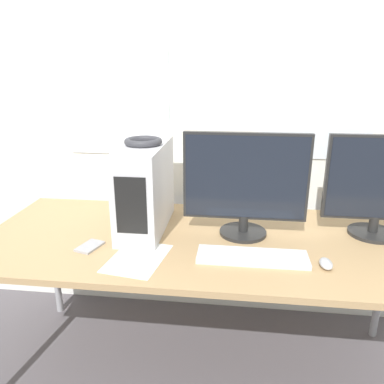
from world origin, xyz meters
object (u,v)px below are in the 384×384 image
object	(u,v)px
monitor_right_near	(380,186)
mouse	(326,264)
headphones	(143,141)
keyboard	(252,257)
pc_tower	(145,188)
monitor_main	(245,183)
cell_phone	(90,246)

from	to	relation	value
monitor_right_near	mouse	size ratio (longest dim) A/B	5.42
headphones	keyboard	xyz separation A→B (m)	(0.51, -0.26, -0.42)
keyboard	mouse	distance (m)	0.29
pc_tower	monitor_main	distance (m)	0.47
monitor_main	cell_phone	size ratio (longest dim) A/B	4.05
cell_phone	keyboard	bearing A→B (deg)	15.47
headphones	keyboard	world-z (taller)	headphones
pc_tower	monitor_main	size ratio (longest dim) A/B	0.88
headphones	cell_phone	world-z (taller)	headphones
monitor_main	cell_phone	xyz separation A→B (m)	(-0.67, -0.22, -0.25)
pc_tower	cell_phone	xyz separation A→B (m)	(-0.20, -0.24, -0.20)
headphones	monitor_main	distance (m)	0.50
pc_tower	cell_phone	size ratio (longest dim) A/B	3.56
monitor_main	monitor_right_near	world-z (taller)	monitor_main
pc_tower	keyboard	size ratio (longest dim) A/B	1.09
headphones	cell_phone	size ratio (longest dim) A/B	1.25
monitor_right_near	cell_phone	xyz separation A→B (m)	(-1.27, -0.29, -0.24)
monitor_right_near	mouse	world-z (taller)	monitor_right_near
pc_tower	headphones	size ratio (longest dim) A/B	2.84
monitor_right_near	cell_phone	bearing A→B (deg)	-167.25
headphones	monitor_right_near	distance (m)	1.09
pc_tower	mouse	size ratio (longest dim) A/B	5.48
keyboard	headphones	bearing A→B (deg)	152.72
monitor_right_near	monitor_main	bearing A→B (deg)	-173.76
cell_phone	monitor_main	bearing A→B (deg)	35.44
mouse	cell_phone	world-z (taller)	mouse
keyboard	mouse	world-z (taller)	mouse
monitor_main	cell_phone	bearing A→B (deg)	-161.61
monitor_right_near	keyboard	bearing A→B (deg)	-151.63
headphones	monitor_main	bearing A→B (deg)	-2.41
mouse	cell_phone	distance (m)	0.99
keyboard	cell_phone	xyz separation A→B (m)	(-0.70, 0.02, -0.01)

